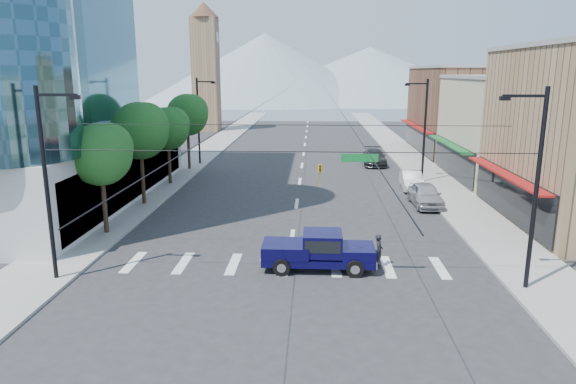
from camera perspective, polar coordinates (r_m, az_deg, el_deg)
name	(u,v)px	position (r m, az deg, el deg)	size (l,w,h in m)	color
ground	(287,277)	(24.90, -0.14, -9.38)	(160.00, 160.00, 0.00)	#28282B
sidewalk_left	(208,150)	(65.03, -8.88, 4.64)	(4.00, 120.00, 0.15)	gray
sidewalk_right	(402,151)	(64.58, 12.52, 4.43)	(4.00, 120.00, 0.15)	gray
shop_mid	(524,130)	(50.83, 24.73, 6.28)	(12.00, 14.00, 9.00)	tan
shop_far	(471,111)	(65.86, 19.69, 8.46)	(12.00, 18.00, 10.00)	brown
clock_tower	(206,65)	(86.80, -9.13, 13.74)	(4.80, 4.80, 20.40)	#8C6B4C
mountain_left	(266,68)	(173.73, -2.52, 13.65)	(80.00, 80.00, 22.00)	gray
mountain_right	(369,74)	(183.92, 9.00, 12.85)	(90.00, 90.00, 18.00)	gray
tree_near	(103,152)	(31.89, -19.86, 4.17)	(3.65, 3.64, 6.71)	black
tree_midnear	(142,129)	(38.31, -15.94, 6.74)	(4.09, 4.09, 7.52)	black
tree_midfar	(169,127)	(45.02, -13.06, 7.03)	(3.65, 3.64, 6.71)	black
tree_far	(189,114)	(51.70, -10.98, 8.55)	(4.09, 4.09, 7.52)	black
signal_rig	(290,187)	(22.53, 0.21, 0.59)	(21.80, 0.20, 9.00)	black
lamp_pole_nw	(199,118)	(54.48, -9.81, 8.13)	(2.00, 0.25, 9.00)	black
lamp_pole_ne	(423,127)	(46.17, 14.81, 7.01)	(2.00, 0.25, 9.00)	black
pickup_truck	(318,250)	(25.53, 3.33, -6.44)	(5.64, 2.23, 1.90)	#0A0738
pedestrian	(379,251)	(26.21, 10.05, -6.43)	(0.62, 0.41, 1.69)	black
parked_car_near	(425,195)	(38.70, 15.02, -0.30)	(1.98, 4.91, 1.67)	#A6A6AB
parked_car_mid	(411,180)	(44.02, 13.55, 1.28)	(1.60, 4.58, 1.51)	white
parked_car_far	(374,157)	(54.93, 9.56, 3.85)	(2.30, 5.67, 1.65)	#2D2D2F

